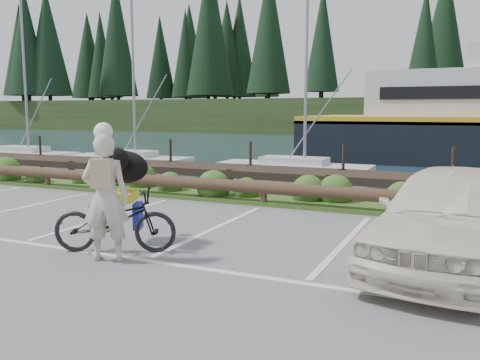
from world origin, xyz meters
name	(u,v)px	position (x,y,z in m)	size (l,w,h in m)	color
ground	(160,254)	(0.00, 0.00, 0.00)	(72.00, 72.00, 0.00)	#5F5F62
harbor_backdrop	(442,125)	(0.38, 78.52, 0.00)	(170.00, 160.00, 30.00)	#1C3443
vegetation_strip	(274,199)	(0.00, 5.30, 0.05)	(34.00, 1.60, 0.10)	#3D5B21
log_rail	(264,206)	(0.00, 4.60, 0.00)	(32.00, 0.30, 0.60)	#443021
bicycle	(115,220)	(-0.74, -0.18, 0.53)	(0.70, 2.02, 1.06)	black
cyclist	(106,198)	(-0.55, -0.61, 0.99)	(0.72, 0.47, 1.98)	beige
dog	(123,167)	(-0.99, 0.41, 1.35)	(0.99, 0.49, 0.57)	black
parked_car	(451,216)	(4.33, 1.21, 0.78)	(1.83, 4.55, 1.55)	white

